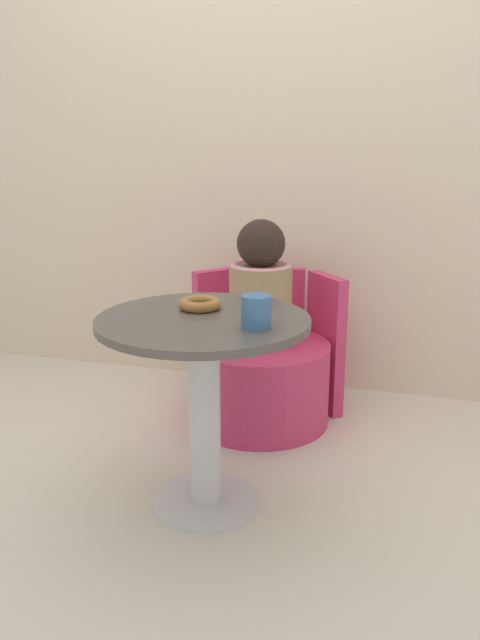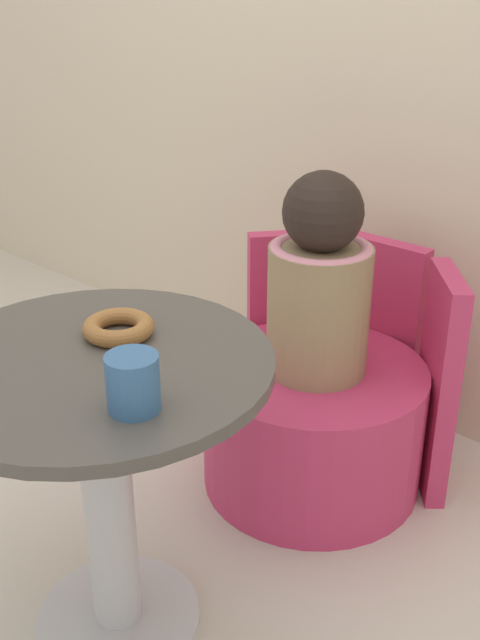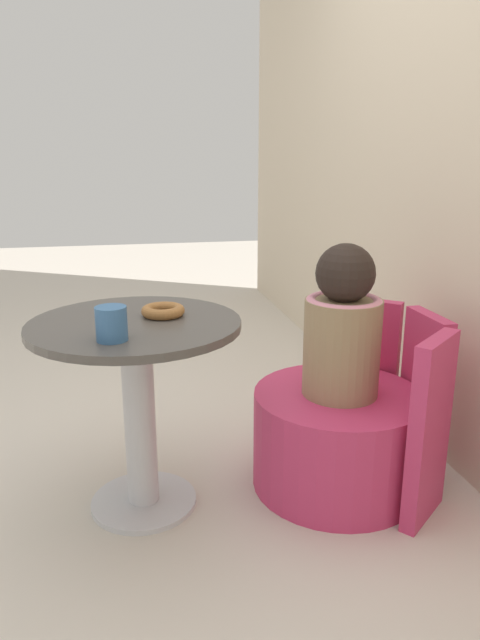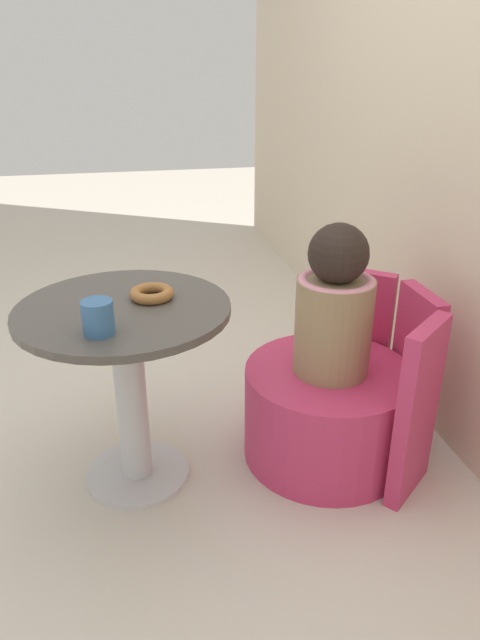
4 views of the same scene
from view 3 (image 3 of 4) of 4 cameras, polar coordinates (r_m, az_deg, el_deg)
ground_plane at (r=2.09m, az=-8.60°, el=-16.49°), size 12.00×12.00×0.00m
round_table at (r=1.82m, az=-10.20°, el=-5.62°), size 0.65×0.65×0.64m
tub_chair at (r=2.05m, az=9.67°, el=-11.64°), size 0.58×0.58×0.34m
booth_backrest at (r=2.09m, az=16.02°, el=-7.57°), size 0.68×0.25×0.60m
child_figure at (r=1.90m, az=10.23°, el=-0.72°), size 0.25×0.25×0.51m
donut at (r=1.80m, az=-7.70°, el=0.93°), size 0.14×0.14×0.03m
cup at (r=1.57m, az=-12.73°, el=-0.36°), size 0.09×0.09×0.09m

